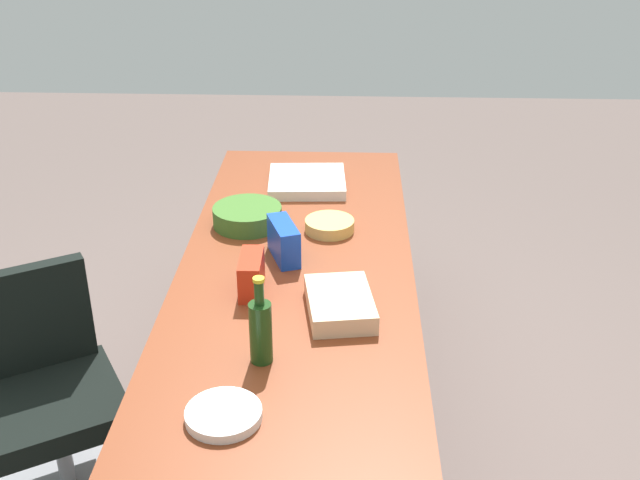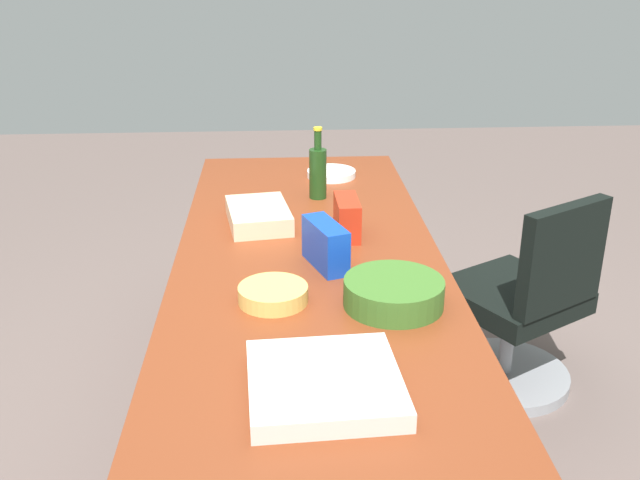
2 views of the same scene
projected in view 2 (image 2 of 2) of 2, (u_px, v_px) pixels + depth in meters
ground_plane at (311, 450)px, 2.76m from camera, size 10.00×10.00×0.00m
conference_table at (309, 280)px, 2.48m from camera, size 2.50×0.91×0.79m
office_chair at (520, 316)px, 3.03m from camera, size 0.66×0.66×0.88m
paper_plate_stack at (331, 174)px, 3.31m from camera, size 0.25×0.25×0.03m
sheet_cake at (258, 215)px, 2.75m from camera, size 0.35×0.27×0.07m
chip_bag_blue at (325, 245)px, 2.38m from camera, size 0.23×0.15×0.15m
pizza_box at (325, 384)px, 1.73m from camera, size 0.38×0.38×0.05m
salad_bowl at (394, 293)px, 2.13m from camera, size 0.36×0.36×0.08m
chip_bag_red at (347, 217)px, 2.63m from camera, size 0.20×0.08×0.14m
wine_bottle at (318, 171)px, 3.00m from camera, size 0.09×0.09×0.30m
chip_bowl at (273, 294)px, 2.16m from camera, size 0.24×0.24×0.05m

